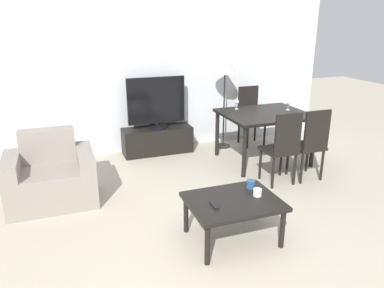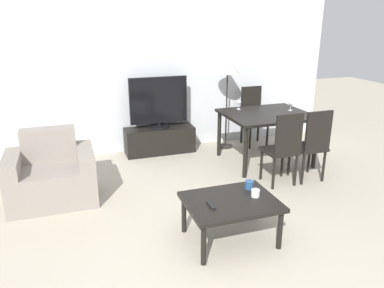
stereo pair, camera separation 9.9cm
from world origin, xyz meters
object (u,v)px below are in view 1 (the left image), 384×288
at_px(dining_chair_far, 250,113).
at_px(cup_white_near, 257,192).
at_px(wine_glass_left, 288,103).
at_px(wine_glass_center, 237,103).
at_px(dining_table, 265,118).
at_px(dining_chair_near_right, 311,142).
at_px(cup_colored_far, 251,184).
at_px(tv, 156,103).
at_px(armchair, 51,178).
at_px(coffee_table, 233,204).
at_px(tv_stand, 157,140).
at_px(floor_lamp, 225,69).
at_px(remote_primary, 214,205).
at_px(dining_chair_near, 283,145).

distance_m(dining_chair_far, cup_white_near, 2.95).
bearing_deg(wine_glass_left, wine_glass_center, 155.74).
relative_size(dining_table, dining_chair_near_right, 1.26).
xyz_separation_m(cup_colored_far, wine_glass_center, (0.81, 1.97, 0.38)).
height_order(dining_chair_near_right, wine_glass_center, dining_chair_near_right).
distance_m(tv, dining_chair_near_right, 2.40).
relative_size(armchair, coffee_table, 1.12).
xyz_separation_m(tv_stand, cup_white_near, (0.30, -2.70, 0.26)).
bearing_deg(cup_colored_far, wine_glass_center, 67.68).
height_order(coffee_table, dining_chair_near_right, dining_chair_near_right).
height_order(tv_stand, dining_table, dining_table).
bearing_deg(wine_glass_center, wine_glass_left, -24.26).
relative_size(wine_glass_left, wine_glass_center, 1.00).
bearing_deg(dining_chair_far, cup_white_near, -116.99).
bearing_deg(cup_white_near, dining_chair_near_right, 35.75).
bearing_deg(floor_lamp, tv_stand, 174.96).
distance_m(floor_lamp, remote_primary, 3.08).
distance_m(remote_primary, wine_glass_left, 2.79).
relative_size(tv_stand, wine_glass_left, 7.59).
height_order(tv, cup_white_near, tv).
height_order(tv_stand, cup_colored_far, cup_colored_far).
bearing_deg(dining_chair_near_right, wine_glass_left, 76.91).
height_order(dining_table, dining_chair_near_right, dining_chair_near_right).
distance_m(armchair, dining_table, 3.08).
relative_size(armchair, floor_lamp, 0.65).
bearing_deg(wine_glass_center, tv_stand, 154.23).
relative_size(dining_chair_near, cup_white_near, 11.83).
distance_m(wine_glass_left, wine_glass_center, 0.78).
distance_m(coffee_table, dining_chair_far, 3.08).
bearing_deg(remote_primary, dining_table, 48.97).
bearing_deg(wine_glass_center, dining_chair_far, 43.46).
distance_m(armchair, dining_chair_near_right, 3.30).
height_order(cup_white_near, wine_glass_center, wine_glass_center).
height_order(cup_white_near, wine_glass_left, wine_glass_left).
bearing_deg(dining_chair_near_right, tv, 133.42).
bearing_deg(dining_table, wine_glass_left, 4.54).
xyz_separation_m(armchair, coffee_table, (1.66, -1.46, 0.08)).
distance_m(dining_table, wine_glass_center, 0.49).
height_order(armchair, tv, tv).
height_order(dining_chair_far, cup_white_near, dining_chair_far).
relative_size(dining_table, remote_primary, 8.26).
xyz_separation_m(armchair, dining_table, (3.04, 0.33, 0.37)).
distance_m(dining_chair_near_right, remote_primary, 2.09).
xyz_separation_m(armchair, dining_chair_near_right, (3.26, -0.50, 0.23)).
xyz_separation_m(dining_chair_near, cup_white_near, (-0.91, -0.96, -0.07)).
xyz_separation_m(coffee_table, dining_table, (1.38, 1.79, 0.29)).
distance_m(coffee_table, cup_colored_far, 0.35).
height_order(dining_chair_far, remote_primary, dining_chair_far).
bearing_deg(dining_chair_far, dining_chair_near_right, -90.00).
height_order(tv_stand, tv, tv).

